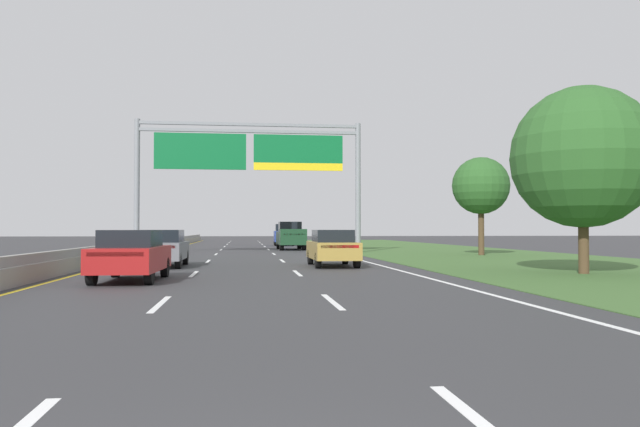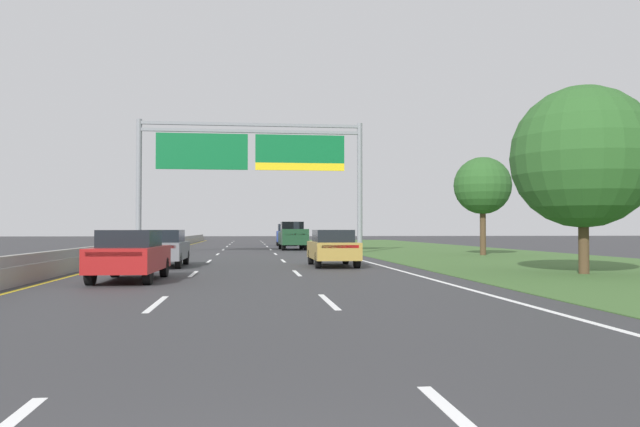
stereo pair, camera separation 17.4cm
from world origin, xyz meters
name	(u,v)px [view 1 (the left image)]	position (x,y,z in m)	size (l,w,h in m)	color
ground_plane	(245,256)	(0.00, 35.00, 0.00)	(220.00, 220.00, 0.00)	#333335
lane_striping	(245,256)	(0.00, 34.54, 0.00)	(11.96, 106.00, 0.01)	white
grass_verge_right	(467,254)	(13.95, 35.00, 0.01)	(14.00, 110.00, 0.02)	#3D602D
median_barrier_concrete	(133,250)	(-6.60, 35.00, 0.35)	(0.60, 110.00, 0.85)	gray
overhead_sign_gantry	(250,158)	(0.30, 38.78, 6.33)	(15.06, 0.42, 8.85)	gray
pickup_truck_darkgreen	(291,236)	(3.58, 46.02, 1.07)	(2.05, 5.42, 2.20)	#193D23
car_gold_right_lane_sedan	(332,247)	(3.72, 23.61, 0.82)	(1.83, 4.40, 1.57)	#A38438
car_red_left_lane_sedan	(131,254)	(-3.53, 16.72, 0.82)	(1.92, 4.44, 1.57)	maroon
car_grey_left_lane_sedan	(163,248)	(-3.50, 24.08, 0.82)	(1.84, 4.41, 1.57)	slate
car_blue_right_lane_suv	(284,234)	(3.82, 58.38, 1.10)	(2.02, 4.75, 2.11)	navy
roadside_tree_near	(583,157)	(11.91, 17.79, 4.16)	(5.06, 5.06, 6.70)	#4C3823
roadside_tree_mid	(481,186)	(14.40, 33.79, 4.26)	(3.51, 3.51, 6.04)	#4C3823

